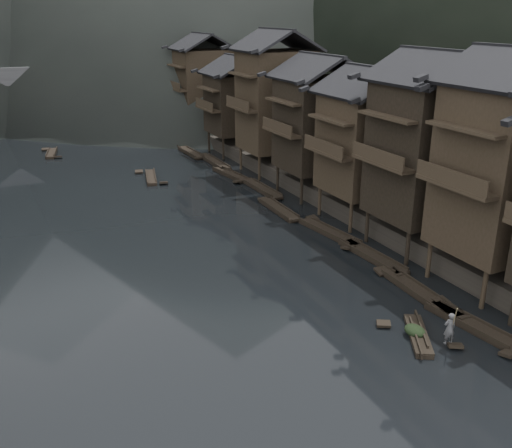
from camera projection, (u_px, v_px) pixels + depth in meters
water at (245, 335)px, 31.75m from camera, size 300.00×300.00×0.00m
right_bank at (355, 133)px, 79.33m from camera, size 40.00×200.00×1.80m
stilt_houses at (333, 107)px, 51.47m from camera, size 9.00×67.60×15.44m
moored_sampans at (257, 191)px, 56.40m from camera, size 2.88×65.91×0.47m
midriver_boats at (100, 165)px, 65.95m from camera, size 10.41×21.94×0.45m
stone_bridge at (58, 90)px, 90.80m from camera, size 40.00×6.00×9.00m
hero_sampan at (418, 335)px, 31.41m from camera, size 3.00×4.33×0.43m
cargo_heap at (415, 325)px, 31.33m from camera, size 1.01×1.32×0.60m
boatman at (450, 325)px, 30.17m from camera, size 0.75×0.57×1.85m
bamboo_pole at (459, 281)px, 29.35m from camera, size 1.59×1.79×3.24m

